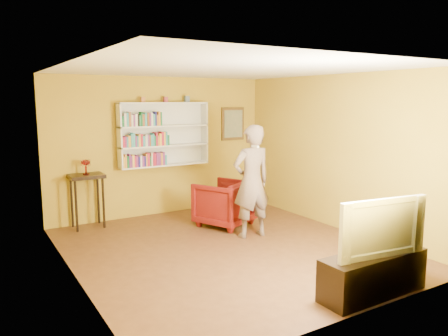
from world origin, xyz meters
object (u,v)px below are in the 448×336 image
Objects in this scene: armchair at (224,203)px; person at (252,181)px; bookshelf at (163,134)px; ruby_lustre at (86,164)px; tv_cabinet at (373,274)px; television at (376,226)px; console_table at (87,184)px.

person reaches higher than armchair.
bookshelf is 1.61m from ruby_lustre.
tv_cabinet is 1.19× the size of television.
person reaches higher than television.
ruby_lustre is 0.14× the size of person.
tv_cabinet is at bearing -82.54° from bookshelf.
bookshelf is at bearing 97.46° from tv_cabinet.
bookshelf is 1.87× the size of console_table.
ruby_lustre is at bearing -174.07° from bookshelf.
bookshelf reaches higher than console_table.
ruby_lustre reaches higher than television.
bookshelf reaches higher than armchair.
console_table is 0.69× the size of tv_cabinet.
television is (0.61, -4.66, -0.76)m from bookshelf.
console_table is at bearing 115.51° from tv_cabinet.
bookshelf is 1.53× the size of television.
person is 2.65m from tv_cabinet.
tv_cabinet is (2.15, -4.50, -0.55)m from console_table.
tv_cabinet is at bearing -64.49° from console_table.
television is at bearing 65.45° from armchair.
person reaches higher than tv_cabinet.
tv_cabinet is (2.15, -4.50, -0.90)m from ruby_lustre.
console_table is at bearing -174.07° from bookshelf.
console_table is 2.93m from person.
person reaches higher than ruby_lustre.
armchair is 0.76× the size of television.
television is (2.15, -4.50, -0.31)m from ruby_lustre.
armchair is (2.15, -1.15, -0.74)m from ruby_lustre.
bookshelf is 0.96× the size of person.
console_table is at bearing 123.44° from television.
console_table is 2.47m from armchair.
tv_cabinet is 0.59m from television.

